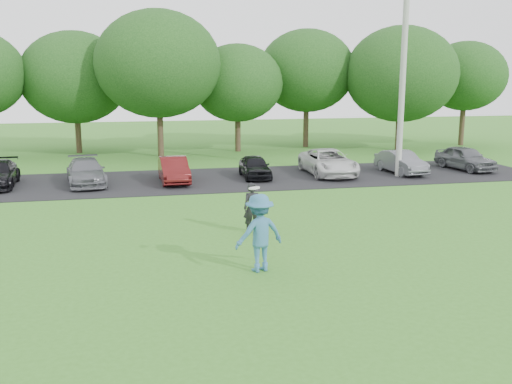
{
  "coord_description": "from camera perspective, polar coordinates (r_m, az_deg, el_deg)",
  "views": [
    {
      "loc": [
        -3.59,
        -13.17,
        4.76
      ],
      "look_at": [
        0.0,
        3.5,
        1.3
      ],
      "focal_mm": 40.0,
      "sensor_mm": 36.0,
      "label": 1
    }
  ],
  "objects": [
    {
      "name": "frisbee_player",
      "position": [
        14.1,
        0.34,
        -4.1
      ],
      "size": [
        1.4,
        1.02,
        2.2
      ],
      "color": "#31668B",
      "rests_on": "ground"
    },
    {
      "name": "tree_row",
      "position": [
        36.29,
        -4.16,
        11.68
      ],
      "size": [
        42.39,
        9.85,
        8.64
      ],
      "color": "#38281C",
      "rests_on": "ground"
    },
    {
      "name": "ground",
      "position": [
        14.46,
        2.95,
        -7.77
      ],
      "size": [
        100.0,
        100.0,
        0.0
      ],
      "primitive_type": "plane",
      "color": "#377120",
      "rests_on": "ground"
    },
    {
      "name": "camera_bystander",
      "position": [
        17.57,
        -0.34,
        -1.61
      ],
      "size": [
        0.59,
        0.43,
        1.57
      ],
      "color": "black",
      "rests_on": "ground"
    },
    {
      "name": "parked_cars",
      "position": [
        26.66,
        -6.26,
        2.46
      ],
      "size": [
        28.63,
        4.76,
        1.23
      ],
      "color": "slate",
      "rests_on": "parking_lot"
    },
    {
      "name": "utility_pole",
      "position": [
        28.14,
        14.45,
        10.84
      ],
      "size": [
        0.28,
        0.28,
        9.24
      ],
      "primitive_type": "cylinder",
      "color": "#A0A19B",
      "rests_on": "ground"
    },
    {
      "name": "parking_lot",
      "position": [
        26.84,
        -4.27,
        1.26
      ],
      "size": [
        32.0,
        6.5,
        0.03
      ],
      "primitive_type": "cube",
      "color": "black",
      "rests_on": "ground"
    }
  ]
}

